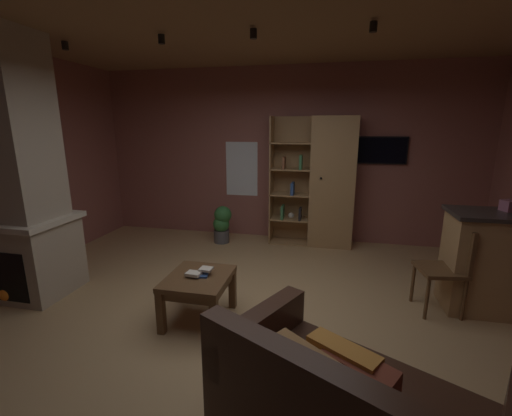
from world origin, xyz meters
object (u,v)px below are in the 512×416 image
Objects in this scene: stone_fireplace at (17,184)px; tissue_box at (509,206)px; table_book_1 at (194,274)px; coffee_table at (199,285)px; table_book_2 at (206,269)px; dining_chair at (449,264)px; wall_mounted_tv at (382,150)px; table_book_0 at (202,275)px; potted_floor_plant at (222,223)px; bookshelf_cabinet at (326,184)px.

stone_fireplace reaches higher than tissue_box.
table_book_1 is at bearing -4.56° from stone_fireplace.
coffee_table is (2.13, -0.14, -0.91)m from stone_fireplace.
dining_chair is at bearing 15.39° from table_book_2.
wall_mounted_tv is at bearing 118.66° from tissue_box.
dining_chair is (2.39, 0.66, -0.00)m from table_book_2.
tissue_box is at bearing 17.26° from table_book_1.
stone_fireplace is at bearing 176.29° from table_book_0.
tissue_box is at bearing 16.46° from table_book_2.
dining_chair reaches higher than table_book_1.
table_book_0 is 0.19× the size of potted_floor_plant.
table_book_0 is at bearing -120.84° from table_book_2.
stone_fireplace is at bearing -172.97° from dining_chair.
table_book_1 is 3.59m from wall_mounted_tv.
stone_fireplace reaches higher than table_book_2.
stone_fireplace is 2.85m from potted_floor_plant.
table_book_2 is at bearing 35.93° from coffee_table.
coffee_table is at bearing 38.94° from table_book_1.
table_book_1 reaches higher than table_book_0.
stone_fireplace is 23.77× the size of table_book_2.
stone_fireplace is at bearing 177.61° from table_book_2.
table_book_1 is (2.10, -0.17, -0.79)m from stone_fireplace.
table_book_0 is at bearing -1.54° from coffee_table.
stone_fireplace reaches higher than potted_floor_plant.
table_book_1 is 2.60m from dining_chair.
stone_fireplace reaches higher than coffee_table.
table_book_1 is at bearing -78.79° from potted_floor_plant.
stone_fireplace is 23.61× the size of table_book_0.
stone_fireplace reaches higher than dining_chair.
stone_fireplace reaches higher than wall_mounted_tv.
tissue_box is at bearing 17.17° from table_book_0.
coffee_table is 0.74× the size of dining_chair.
coffee_table is 0.13m from table_book_1.
tissue_box is 0.86× the size of table_book_1.
bookshelf_cabinet is 2.77m from table_book_2.
stone_fireplace is 4.89m from wall_mounted_tv.
bookshelf_cabinet is at bearing 64.82° from table_book_1.
bookshelf_cabinet is at bearing -165.62° from wall_mounted_tv.
table_book_0 is at bearing -114.09° from bookshelf_cabinet.
coffee_table is 2.56m from dining_chair.
table_book_0 is (0.04, -0.00, 0.10)m from coffee_table.
potted_floor_plant is at bearing -168.88° from wall_mounted_tv.
tissue_box reaches higher than coffee_table.
dining_chair is at bearing -55.00° from bookshelf_cabinet.
table_book_2 is (2.20, -0.09, -0.76)m from stone_fireplace.
wall_mounted_tv is at bearing 102.75° from dining_chair.
table_book_0 reaches higher than coffee_table.
wall_mounted_tv reaches higher than tissue_box.
bookshelf_cabinet is at bearing 35.98° from stone_fireplace.
dining_chair is at bearing 16.41° from table_book_1.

